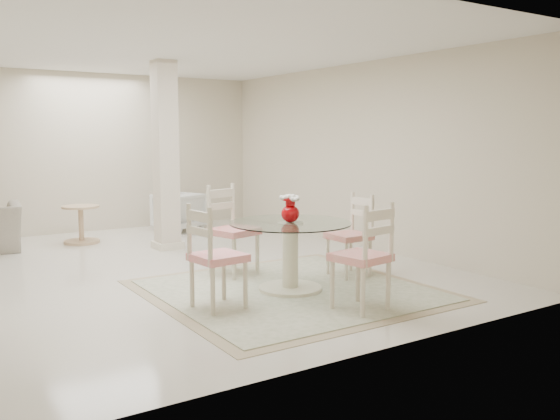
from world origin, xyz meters
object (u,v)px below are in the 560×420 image
armchair_white (178,212)px  dining_table (290,256)px  column (166,156)px  side_table (81,226)px  dining_chair_north (229,223)px  dining_chair_south (367,249)px  dining_chair_east (354,229)px  dining_chair_west (212,249)px  red_vase (290,209)px

armchair_white → dining_table: bearing=60.4°
dining_table → column: bearing=93.3°
column → side_table: column is taller
armchair_white → side_table: (-1.76, -0.36, -0.06)m
dining_table → dining_chair_north: size_ratio=1.09×
dining_chair_south → armchair_white: dining_chair_south is taller
dining_table → dining_chair_south: 1.05m
dining_chair_east → side_table: size_ratio=1.84×
dining_chair_north → dining_chair_west: dining_chair_north is taller
red_vase → dining_chair_south: dining_chair_south is taller
dining_chair_east → side_table: dining_chair_east is taller
red_vase → dining_chair_west: bearing=-170.1°
side_table → red_vase: bearing=-74.6°
column → dining_chair_south: (0.35, -3.98, -0.75)m
dining_chair_north → armchair_white: bearing=60.8°
red_vase → side_table: red_vase is taller
dining_chair_north → dining_chair_west: 1.44m
armchair_white → column: bearing=39.8°
dining_chair_west → dining_chair_south: 1.45m
column → dining_chair_west: bearing=-104.8°
dining_chair_north → armchair_white: (0.82, 3.44, -0.29)m
column → dining_table: (0.17, -2.97, -0.97)m
column → dining_chair_north: (-0.02, -1.96, -0.73)m
dining_table → armchair_white: size_ratio=1.79×
column → side_table: (-0.95, 1.12, -1.08)m
dining_table → side_table: bearing=105.3°
red_vase → dining_chair_south: (0.18, -1.01, -0.29)m
red_vase → dining_chair_east: bearing=9.5°
red_vase → dining_chair_east: 1.07m
red_vase → dining_chair_west: dining_chair_west is taller
dining_chair_east → armchair_white: bearing=-174.8°
dining_chair_north → side_table: bearing=91.1°
red_vase → armchair_white: bearing=81.9°
dining_chair_north → side_table: size_ratio=2.03×
red_vase → dining_chair_south: 1.06m
dining_chair_north → dining_chair_south: (0.37, -2.02, -0.02)m
dining_chair_west → armchair_white: bearing=-25.8°
column → dining_chair_east: size_ratio=2.53×
dining_chair_south → column: bearing=-94.3°
dining_chair_west → red_vase: bearing=-86.4°
dining_chair_south → armchair_white: bearing=-104.1°
column → dining_chair_west: 3.35m
column → dining_chair_south: 4.07m
dining_table → red_vase: bearing=-18.4°
dining_chair_east → dining_chair_south: size_ratio=0.94×
dining_chair_east → dining_chair_west: bearing=-80.1°
dining_chair_south → dining_chair_east: bearing=-134.4°
dining_table → dining_chair_south: bearing=-79.8°
dining_chair_west → armchair_white: (1.64, 4.62, -0.26)m
column → armchair_white: 1.97m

